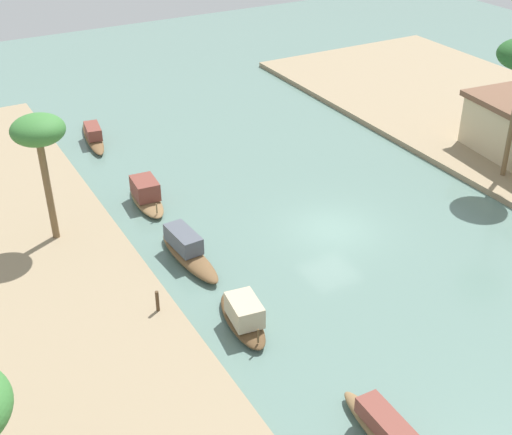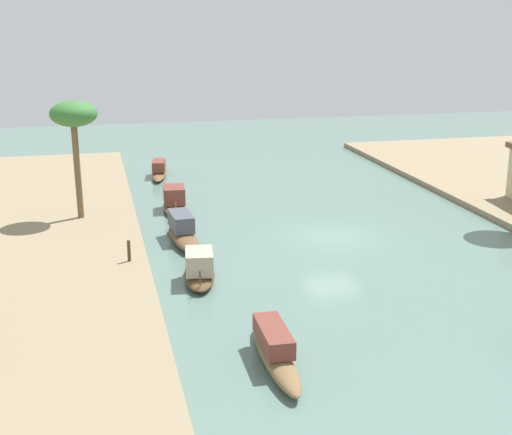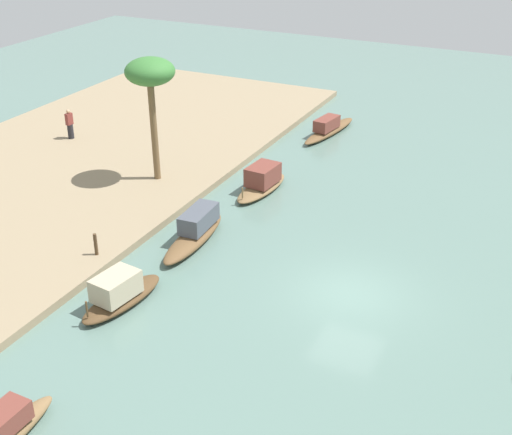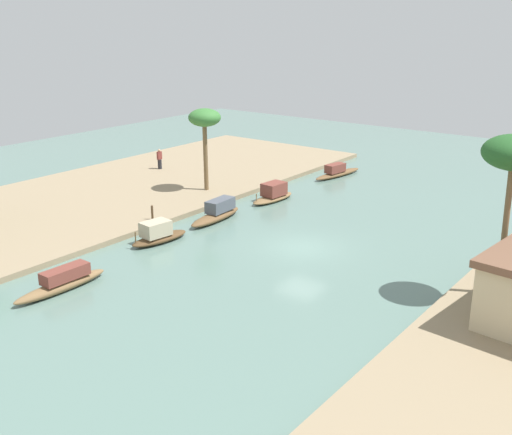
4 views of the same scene
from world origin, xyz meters
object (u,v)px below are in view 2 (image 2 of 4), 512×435
object	(u,v)px
sampan_near_left_bank	(183,232)
palm_tree_left_near	(74,118)
sampan_foreground	(199,269)
sampan_midstream	(174,201)
sampan_downstream_large	(159,170)
sampan_with_red_awning	(275,350)
mooring_post	(129,251)

from	to	relation	value
sampan_near_left_bank	palm_tree_left_near	xyz separation A→B (m)	(-4.22, -4.64, 4.90)
sampan_foreground	sampan_midstream	size ratio (longest dim) A/B	0.96
sampan_downstream_large	sampan_near_left_bank	bearing A→B (deg)	7.14
sampan_with_red_awning	sampan_near_left_bank	distance (m)	12.63
sampan_near_left_bank	sampan_foreground	bearing A→B (deg)	-3.73
sampan_with_red_awning	sampan_foreground	bearing A→B (deg)	-169.93
sampan_foreground	mooring_post	xyz separation A→B (m)	(-2.10, -2.62, 0.28)
sampan_midstream	palm_tree_left_near	size ratio (longest dim) A/B	0.68
sampan_midstream	sampan_with_red_awning	bearing A→B (deg)	7.08
sampan_foreground	palm_tree_left_near	size ratio (longest dim) A/B	0.65
sampan_with_red_awning	sampan_near_left_bank	size ratio (longest dim) A/B	1.05
sampan_midstream	palm_tree_left_near	world-z (taller)	palm_tree_left_near
sampan_near_left_bank	palm_tree_left_near	distance (m)	7.96
sampan_downstream_large	sampan_near_left_bank	size ratio (longest dim) A/B	1.15
sampan_with_red_awning	sampan_near_left_bank	bearing A→B (deg)	-173.68
sampan_with_red_awning	mooring_post	world-z (taller)	mooring_post
sampan_foreground	mooring_post	size ratio (longest dim) A/B	4.24
sampan_midstream	sampan_near_left_bank	bearing A→B (deg)	1.38
sampan_near_left_bank	mooring_post	bearing A→B (deg)	-44.01
sampan_downstream_large	palm_tree_left_near	world-z (taller)	palm_tree_left_near
sampan_near_left_bank	sampan_midstream	size ratio (longest dim) A/B	1.19
sampan_foreground	sampan_midstream	distance (m)	10.90
sampan_foreground	sampan_midstream	xyz separation A→B (m)	(-10.89, 0.32, 0.00)
sampan_downstream_large	sampan_near_left_bank	world-z (taller)	sampan_near_left_bank
palm_tree_left_near	sampan_with_red_awning	bearing A→B (deg)	19.03
sampan_downstream_large	sampan_with_red_awning	bearing A→B (deg)	10.23
sampan_with_red_awning	sampan_midstream	bearing A→B (deg)	-176.25
sampan_near_left_bank	sampan_midstream	xyz separation A→B (m)	(-5.70, 0.30, 0.01)
sampan_near_left_bank	sampan_midstream	world-z (taller)	sampan_near_left_bank
sampan_midstream	mooring_post	size ratio (longest dim) A/B	4.43
sampan_foreground	sampan_near_left_bank	distance (m)	5.19
sampan_with_red_awning	mooring_post	xyz separation A→B (m)	(-9.48, -3.79, 0.34)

